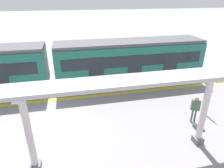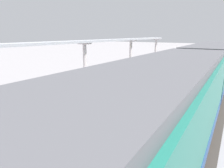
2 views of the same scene
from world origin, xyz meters
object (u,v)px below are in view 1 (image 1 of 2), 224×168
Objects in this scene: canopy_pillar_third at (29,134)px; platform_info_sign at (206,92)px; canopy_pillar_fourth at (204,111)px; passenger_by_the_benches at (195,106)px; train_far_carriage at (130,61)px.

canopy_pillar_third reaches higher than platform_info_sign.
canopy_pillar_fourth is 2.18× the size of passenger_by_the_benches.
canopy_pillar_fourth is at bearing -25.42° from passenger_by_the_benches.
train_far_carriage is at bearing -171.54° from canopy_pillar_fourth.
canopy_pillar_third is 9.97m from platform_info_sign.
canopy_pillar_third reaches higher than train_far_carriage.
train_far_carriage is 3.23× the size of canopy_pillar_third.
canopy_pillar_fourth reaches higher than platform_info_sign.
canopy_pillar_fourth is 1.63× the size of platform_info_sign.
canopy_pillar_third is at bearing -90.00° from canopy_pillar_fourth.
canopy_pillar_third is 2.18× the size of passenger_by_the_benches.
train_far_carriage is 6.24m from platform_info_sign.
passenger_by_the_benches is at bearing 100.69° from canopy_pillar_third.
canopy_pillar_third reaches higher than passenger_by_the_benches.
canopy_pillar_third is 8.60m from passenger_by_the_benches.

